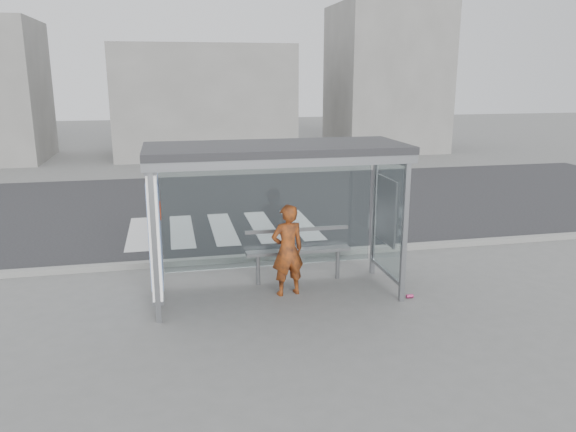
% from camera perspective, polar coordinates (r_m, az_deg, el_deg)
% --- Properties ---
extents(ground, '(80.00, 80.00, 0.00)m').
position_cam_1_polar(ground, '(9.85, -1.10, -8.02)').
color(ground, slate).
rests_on(ground, ground).
extents(road, '(30.00, 10.00, 0.01)m').
position_cam_1_polar(road, '(16.47, -5.78, 1.10)').
color(road, '#252527').
rests_on(road, ground).
extents(curb, '(30.00, 0.18, 0.12)m').
position_cam_1_polar(curb, '(11.63, -2.95, -4.17)').
color(curb, gray).
rests_on(curb, ground).
extents(crosswalk, '(4.55, 3.00, 0.00)m').
position_cam_1_polar(crosswalk, '(14.01, -6.65, -1.28)').
color(crosswalk, silver).
rests_on(crosswalk, ground).
extents(bus_shelter, '(4.25, 1.65, 2.62)m').
position_cam_1_polar(bus_shelter, '(9.28, -3.49, 3.36)').
color(bus_shelter, gray).
rests_on(bus_shelter, ground).
extents(building_center, '(8.00, 5.00, 5.00)m').
position_cam_1_polar(building_center, '(27.03, -8.61, 11.49)').
color(building_center, gray).
rests_on(building_center, ground).
extents(building_right, '(5.00, 5.00, 7.00)m').
position_cam_1_polar(building_right, '(29.01, 9.87, 13.60)').
color(building_right, gray).
rests_on(building_right, ground).
extents(person, '(0.65, 0.48, 1.61)m').
position_cam_1_polar(person, '(9.61, -0.05, -3.49)').
color(person, '#D74F14').
rests_on(person, ground).
extents(bench, '(1.93, 0.24, 1.00)m').
position_cam_1_polar(bench, '(10.28, 1.06, -3.55)').
color(bench, slate).
rests_on(bench, ground).
extents(soda_can, '(0.12, 0.07, 0.07)m').
position_cam_1_polar(soda_can, '(9.93, 12.25, -7.96)').
color(soda_can, '#C33971').
rests_on(soda_can, ground).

